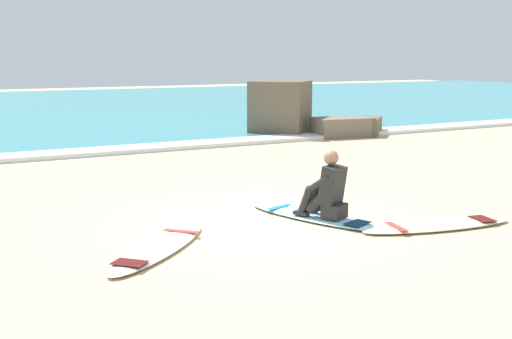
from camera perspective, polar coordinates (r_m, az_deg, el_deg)
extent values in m
plane|color=#CCB584|center=(8.97, 1.88, -4.70)|extent=(80.00, 80.00, 0.00)
cube|color=teal|center=(29.10, -20.03, 5.02)|extent=(80.00, 28.00, 0.10)
cube|color=white|center=(15.77, -12.18, 1.69)|extent=(80.00, 0.90, 0.11)
ellipsoid|color=#9ED1E5|center=(9.18, 5.15, -4.16)|extent=(1.22, 2.35, 0.07)
cube|color=#1E7FB7|center=(9.57, 2.10, -3.31)|extent=(0.49, 0.25, 0.01)
cube|color=#0A2C40|center=(8.76, 8.97, -4.69)|extent=(0.42, 0.34, 0.01)
cube|color=#232326|center=(8.95, 6.95, -3.65)|extent=(0.40, 0.37, 0.20)
cylinder|color=#232326|center=(8.92, 5.62, -2.68)|extent=(0.31, 0.43, 0.43)
cylinder|color=#232326|center=(9.01, 4.44, -2.72)|extent=(0.22, 0.29, 0.42)
cube|color=#232326|center=(9.09, 4.04, -3.87)|extent=(0.18, 0.24, 0.05)
cylinder|color=#232326|center=(9.09, 6.26, -2.45)|extent=(0.31, 0.43, 0.43)
cylinder|color=#232326|center=(9.21, 5.20, -2.46)|extent=(0.22, 0.29, 0.42)
cube|color=#232326|center=(9.29, 4.82, -3.58)|extent=(0.18, 0.24, 0.05)
cube|color=#232326|center=(8.89, 6.78, -1.42)|extent=(0.43, 0.41, 0.57)
sphere|color=#A37556|center=(8.84, 6.66, 1.08)|extent=(0.21, 0.21, 0.21)
cylinder|color=#232326|center=(8.84, 5.49, -1.30)|extent=(0.25, 0.40, 0.31)
cylinder|color=#232326|center=(9.08, 6.39, -1.02)|extent=(0.25, 0.40, 0.31)
ellipsoid|color=#EFE5C6|center=(7.79, -8.57, -6.84)|extent=(1.98, 1.91, 0.07)
cube|color=red|center=(8.32, -6.65, -5.43)|extent=(0.40, 0.42, 0.01)
cube|color=#4A1311|center=(7.18, -11.15, -8.08)|extent=(0.42, 0.43, 0.01)
ellipsoid|color=#EFE5C6|center=(9.01, 15.75, -4.78)|extent=(2.29, 0.93, 0.07)
cube|color=red|center=(8.68, 12.32, -4.94)|extent=(0.19, 0.49, 0.01)
cube|color=#4A1311|center=(9.41, 19.39, -4.11)|extent=(0.30, 0.40, 0.01)
cube|color=#756656|center=(18.60, 7.63, 3.74)|extent=(1.75, 1.24, 0.55)
cube|color=brown|center=(18.84, 2.15, 5.46)|extent=(2.07, 2.08, 1.57)
cube|color=brown|center=(19.21, 9.17, 3.83)|extent=(1.76, 1.75, 0.50)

